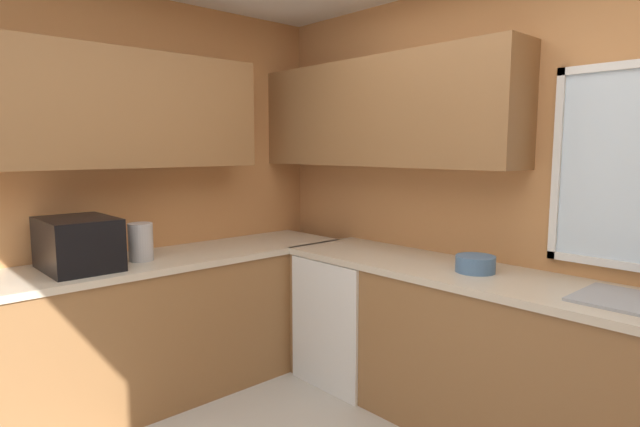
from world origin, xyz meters
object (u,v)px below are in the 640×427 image
(dishwasher, at_px, (354,317))
(microwave, at_px, (78,244))
(kettle, at_px, (141,242))
(bowl, at_px, (475,264))

(dishwasher, distance_m, microwave, 1.79)
(kettle, bearing_deg, dishwasher, 61.90)
(microwave, distance_m, bowl, 2.21)
(kettle, bearing_deg, bowl, 38.89)
(kettle, distance_m, bowl, 1.96)
(microwave, height_order, bowl, microwave)
(dishwasher, xyz_separation_m, microwave, (-0.66, -1.55, 0.61))
(dishwasher, bearing_deg, microwave, -113.05)
(microwave, bearing_deg, kettle, 86.75)
(dishwasher, xyz_separation_m, kettle, (-0.64, -1.20, 0.58))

